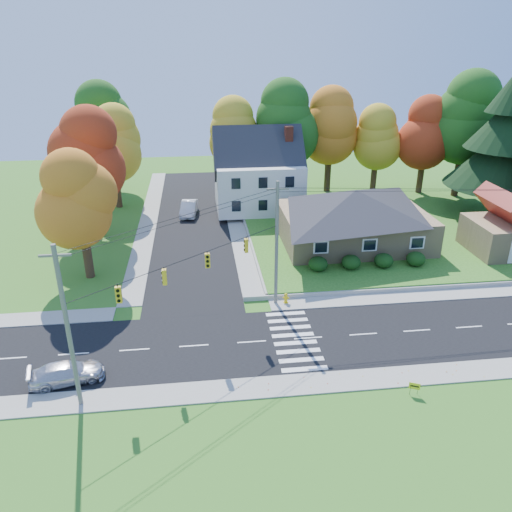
{
  "coord_description": "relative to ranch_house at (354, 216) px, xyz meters",
  "views": [
    {
      "loc": [
        -7.25,
        -29.12,
        19.43
      ],
      "look_at": [
        -2.73,
        8.0,
        2.98
      ],
      "focal_mm": 35.0,
      "sensor_mm": 36.0,
      "label": 1
    }
  ],
  "objects": [
    {
      "name": "ground",
      "position": [
        -8.0,
        -16.0,
        -3.27
      ],
      "size": [
        120.0,
        120.0,
        0.0
      ],
      "primitive_type": "plane",
      "color": "#3D7923"
    },
    {
      "name": "road_main",
      "position": [
        -8.0,
        -16.0,
        -3.26
      ],
      "size": [
        90.0,
        8.0,
        0.02
      ],
      "primitive_type": "cube",
      "color": "black",
      "rests_on": "ground"
    },
    {
      "name": "road_cross",
      "position": [
        -16.0,
        10.0,
        -3.25
      ],
      "size": [
        8.0,
        44.0,
        0.02
      ],
      "primitive_type": "cube",
      "color": "black",
      "rests_on": "ground"
    },
    {
      "name": "sidewalk_north",
      "position": [
        -8.0,
        -11.0,
        -3.23
      ],
      "size": [
        90.0,
        2.0,
        0.08
      ],
      "primitive_type": "cube",
      "color": "#9C9A90",
      "rests_on": "ground"
    },
    {
      "name": "sidewalk_south",
      "position": [
        -8.0,
        -21.0,
        -3.23
      ],
      "size": [
        90.0,
        2.0,
        0.08
      ],
      "primitive_type": "cube",
      "color": "#9C9A90",
      "rests_on": "ground"
    },
    {
      "name": "lawn",
      "position": [
        5.0,
        5.0,
        -3.02
      ],
      "size": [
        30.0,
        30.0,
        0.5
      ],
      "primitive_type": "cube",
      "color": "#3D7923",
      "rests_on": "ground"
    },
    {
      "name": "ranch_house",
      "position": [
        0.0,
        0.0,
        0.0
      ],
      "size": [
        14.6,
        10.6,
        5.4
      ],
      "color": "tan",
      "rests_on": "lawn"
    },
    {
      "name": "colonial_house",
      "position": [
        -7.96,
        12.0,
        1.32
      ],
      "size": [
        10.4,
        8.4,
        9.6
      ],
      "color": "silver",
      "rests_on": "lawn"
    },
    {
      "name": "garage",
      "position": [
        14.0,
        -4.01,
        -0.42
      ],
      "size": [
        7.3,
        6.3,
        4.6
      ],
      "color": "tan",
      "rests_on": "lawn"
    },
    {
      "name": "hedge_row",
      "position": [
        -0.5,
        -6.2,
        -2.13
      ],
      "size": [
        10.7,
        1.7,
        1.27
      ],
      "color": "#163A10",
      "rests_on": "lawn"
    },
    {
      "name": "traffic_infrastructure",
      "position": [
        -8.15,
        -14.65,
        1.88
      ],
      "size": [
        38.1,
        10.66,
        10.0
      ],
      "color": "#666059",
      "rests_on": "ground"
    },
    {
      "name": "tree_lot_0",
      "position": [
        -10.0,
        18.0,
        5.04
      ],
      "size": [
        6.72,
        6.72,
        12.51
      ],
      "color": "#3F2A19",
      "rests_on": "lawn"
    },
    {
      "name": "tree_lot_1",
      "position": [
        -4.0,
        17.0,
        6.35
      ],
      "size": [
        7.84,
        7.84,
        14.6
      ],
      "color": "#3F2A19",
      "rests_on": "lawn"
    },
    {
      "name": "tree_lot_2",
      "position": [
        2.0,
        18.0,
        5.7
      ],
      "size": [
        7.28,
        7.28,
        13.56
      ],
      "color": "#3F2A19",
      "rests_on": "lawn"
    },
    {
      "name": "tree_lot_3",
      "position": [
        8.0,
        17.0,
        4.39
      ],
      "size": [
        6.16,
        6.16,
        11.47
      ],
      "color": "#3F2A19",
      "rests_on": "lawn"
    },
    {
      "name": "tree_lot_4",
      "position": [
        14.0,
        16.0,
        5.04
      ],
      "size": [
        6.72,
        6.72,
        12.51
      ],
      "color": "#3F2A19",
      "rests_on": "lawn"
    },
    {
      "name": "tree_lot_5",
      "position": [
        18.0,
        14.0,
        7.0
      ],
      "size": [
        8.4,
        8.4,
        15.64
      ],
      "color": "#3F2A19",
      "rests_on": "lawn"
    },
    {
      "name": "conifer_east_a",
      "position": [
        19.0,
        6.0,
        6.12
      ],
      "size": [
        12.8,
        12.8,
        16.96
      ],
      "color": "#3F2A19",
      "rests_on": "lawn"
    },
    {
      "name": "tree_west_0",
      "position": [
        -25.0,
        -4.0,
        3.89
      ],
      "size": [
        6.16,
        6.16,
        11.47
      ],
      "color": "#3F2A19",
      "rests_on": "ground"
    },
    {
      "name": "tree_west_1",
      "position": [
        -26.0,
        6.0,
        5.2
      ],
      "size": [
        7.28,
        7.28,
        13.56
      ],
      "color": "#3F2A19",
      "rests_on": "ground"
    },
    {
      "name": "tree_west_2",
      "position": [
        -25.0,
        16.0,
        4.54
      ],
      "size": [
        6.72,
        6.72,
        12.51
      ],
      "color": "#3F2A19",
      "rests_on": "ground"
    },
    {
      "name": "tree_west_3",
      "position": [
        -27.0,
        24.0,
        5.85
      ],
      "size": [
        7.84,
        7.84,
        14.6
      ],
      "color": "#3F2A19",
      "rests_on": "ground"
    },
    {
      "name": "silver_sedan",
      "position": [
        -23.69,
        -18.96,
        -2.6
      ],
      "size": [
        4.73,
        2.73,
        1.29
      ],
      "primitive_type": "imported",
      "rotation": [
        0.0,
        0.0,
        1.79
      ],
      "color": "#BCBAC4",
      "rests_on": "road_main"
    },
    {
      "name": "white_car",
      "position": [
        -16.35,
        11.77,
        -2.43
      ],
      "size": [
        2.21,
        5.1,
        1.63
      ],
      "primitive_type": "imported",
      "rotation": [
        0.0,
        0.0,
        -0.1
      ],
      "color": "silver",
      "rests_on": "road_cross"
    },
    {
      "name": "fire_hydrant",
      "position": [
        -8.69,
        -10.86,
        -2.84
      ],
      "size": [
        0.52,
        0.4,
        0.9
      ],
      "color": "gold",
      "rests_on": "ground"
    },
    {
      "name": "yard_sign",
      "position": [
        -3.1,
        -22.66,
        -2.69
      ],
      "size": [
        0.6,
        0.3,
        0.81
      ],
      "color": "black",
      "rests_on": "ground"
    }
  ]
}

